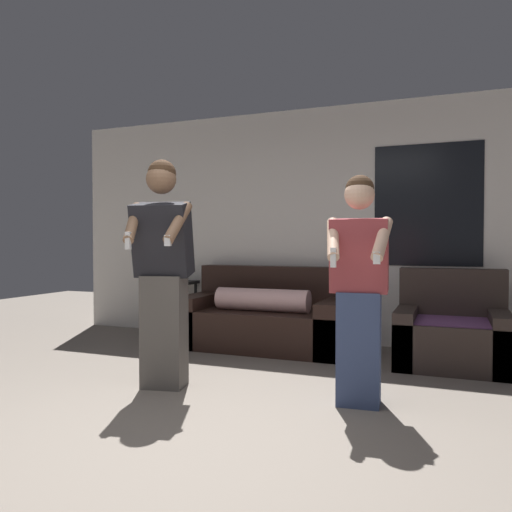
{
  "coord_description": "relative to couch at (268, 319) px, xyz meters",
  "views": [
    {
      "loc": [
        1.45,
        -2.35,
        1.15
      ],
      "look_at": [
        0.09,
        1.13,
        1.05
      ],
      "focal_mm": 35.0,
      "sensor_mm": 36.0,
      "label": 1
    }
  ],
  "objects": [
    {
      "name": "ground_plane",
      "position": [
        0.43,
        -2.79,
        -0.3
      ],
      "size": [
        14.0,
        14.0,
        0.0
      ],
      "primitive_type": "plane",
      "color": "slate"
    },
    {
      "name": "wall_back",
      "position": [
        0.45,
        0.51,
        1.05
      ],
      "size": [
        6.37,
        0.07,
        2.7
      ],
      "color": "silver",
      "rests_on": "ground_plane"
    },
    {
      "name": "couch",
      "position": [
        0.0,
        0.0,
        0.0
      ],
      "size": [
        1.86,
        0.96,
        0.87
      ],
      "color": "black",
      "rests_on": "ground_plane"
    },
    {
      "name": "armchair",
      "position": [
        1.89,
        -0.15,
        -0.01
      ],
      "size": [
        0.99,
        0.88,
        0.89
      ],
      "color": "#332823",
      "rests_on": "ground_plane"
    },
    {
      "name": "side_table",
      "position": [
        -1.29,
        0.24,
        0.25
      ],
      "size": [
        0.41,
        0.42,
        0.82
      ],
      "color": "black",
      "rests_on": "ground_plane"
    },
    {
      "name": "person_left",
      "position": [
        -0.24,
        -1.76,
        0.62
      ],
      "size": [
        0.5,
        0.56,
        1.8
      ],
      "color": "#56514C",
      "rests_on": "ground_plane"
    },
    {
      "name": "person_right",
      "position": [
        1.27,
        -1.61,
        0.52
      ],
      "size": [
        0.46,
        0.49,
        1.63
      ],
      "color": "#384770",
      "rests_on": "ground_plane"
    }
  ]
}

